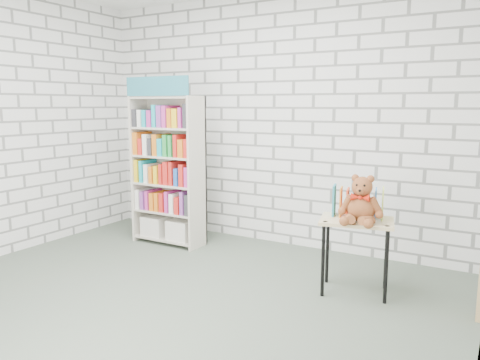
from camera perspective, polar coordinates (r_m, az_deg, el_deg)
The scene contains 6 objects.
ground at distance 3.94m, azimuth -9.34°, elevation -14.58°, with size 4.50×4.50×0.00m, color #4C5749.
room_shell at distance 3.62m, azimuth -10.09°, elevation 12.26°, with size 4.52×4.02×2.81m.
bookshelf at distance 5.35m, azimuth -8.76°, elevation 1.31°, with size 0.84×0.33×1.88m.
display_table at distance 4.04m, azimuth 14.00°, elevation -5.91°, with size 0.67×0.53×0.64m.
table_books at distance 4.09m, azimuth 14.19°, elevation -2.69°, with size 0.44×0.27×0.25m.
teddy_bear at distance 3.89m, azimuth 14.54°, elevation -2.81°, with size 0.36×0.34×0.39m.
Camera 1 is at (2.32, -2.77, 1.58)m, focal length 35.00 mm.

